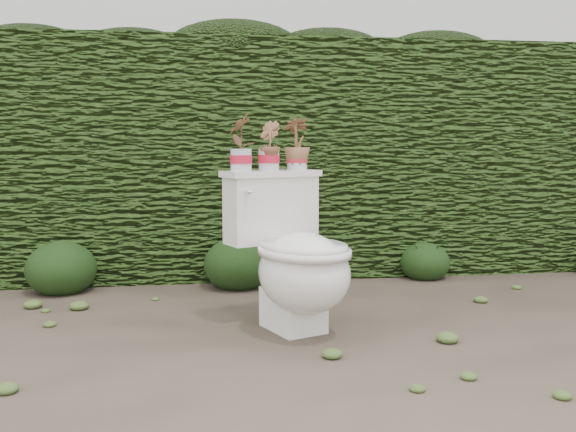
{
  "coord_description": "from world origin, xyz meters",
  "views": [
    {
      "loc": [
        -0.35,
        -3.04,
        0.91
      ],
      "look_at": [
        0.13,
        0.12,
        0.55
      ],
      "focal_mm": 40.0,
      "sensor_mm": 36.0,
      "label": 1
    }
  ],
  "objects": [
    {
      "name": "ground",
      "position": [
        0.0,
        0.0,
        0.0
      ],
      "size": [
        60.0,
        60.0,
        0.0
      ],
      "primitive_type": "plane",
      "color": "brown",
      "rests_on": "ground"
    },
    {
      "name": "potted_plant_left",
      "position": [
        -0.11,
        0.14,
        0.91
      ],
      "size": [
        0.16,
        0.17,
        0.27
      ],
      "primitive_type": "imported",
      "rotation": [
        0.0,
        0.0,
        4.21
      ],
      "color": "#326920",
      "rests_on": "toilet"
    },
    {
      "name": "liriope_clump_2",
      "position": [
        -0.07,
        0.99,
        0.18
      ],
      "size": [
        0.44,
        0.44,
        0.35
      ],
      "primitive_type": "ellipsoid",
      "color": "#213B14",
      "rests_on": "ground"
    },
    {
      "name": "toilet",
      "position": [
        0.14,
        -0.02,
        0.36
      ],
      "size": [
        0.67,
        0.8,
        0.78
      ],
      "rotation": [
        0.0,
        0.0,
        0.38
      ],
      "color": "white",
      "rests_on": "ground"
    },
    {
      "name": "hedge",
      "position": [
        0.0,
        1.6,
        0.8
      ],
      "size": [
        8.0,
        1.0,
        1.6
      ],
      "primitive_type": "cube",
      "color": "#39581D",
      "rests_on": "ground"
    },
    {
      "name": "potted_plant_center",
      "position": [
        0.04,
        0.2,
        0.89
      ],
      "size": [
        0.13,
        0.15,
        0.24
      ],
      "primitive_type": "imported",
      "rotation": [
        0.0,
        0.0,
        1.83
      ],
      "color": "#326920",
      "rests_on": "toilet"
    },
    {
      "name": "potted_plant_right",
      "position": [
        0.19,
        0.26,
        0.9
      ],
      "size": [
        0.17,
        0.17,
        0.25
      ],
      "primitive_type": "imported",
      "rotation": [
        0.0,
        0.0,
        3.41
      ],
      "color": "#326920",
      "rests_on": "toilet"
    },
    {
      "name": "liriope_clump_3",
      "position": [
        1.21,
        1.07,
        0.14
      ],
      "size": [
        0.34,
        0.34,
        0.27
      ],
      "primitive_type": "ellipsoid",
      "color": "#213B14",
      "rests_on": "ground"
    },
    {
      "name": "liriope_clump_1",
      "position": [
        -1.16,
        1.01,
        0.17
      ],
      "size": [
        0.43,
        0.43,
        0.34
      ],
      "primitive_type": "ellipsoid",
      "color": "#213B14",
      "rests_on": "ground"
    },
    {
      "name": "house_wall",
      "position": [
        0.6,
        6.0,
        2.0
      ],
      "size": [
        8.0,
        3.5,
        4.0
      ],
      "primitive_type": "cube",
      "color": "silver",
      "rests_on": "ground"
    }
  ]
}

